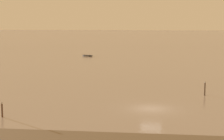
% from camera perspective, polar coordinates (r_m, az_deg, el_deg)
% --- Properties ---
extents(ground_plane, '(800.00, 800.00, 0.00)m').
position_cam_1_polar(ground_plane, '(45.45, 6.07, -5.97)').
color(ground_plane, gray).
extents(rowboat_moored_2, '(3.74, 2.66, 0.56)m').
position_cam_1_polar(rowboat_moored_2, '(112.30, -3.80, 2.19)').
color(rowboat_moored_2, gray).
rests_on(rowboat_moored_2, ground).
extents(mooring_post_near, '(0.22, 0.22, 1.82)m').
position_cam_1_polar(mooring_post_near, '(42.95, -16.63, -5.98)').
color(mooring_post_near, '#503323').
rests_on(mooring_post_near, ground).
extents(mooring_post_left, '(0.22, 0.22, 2.17)m').
position_cam_1_polar(mooring_post_left, '(54.73, 14.15, -2.86)').
color(mooring_post_left, '#443323').
rests_on(mooring_post_left, ground).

